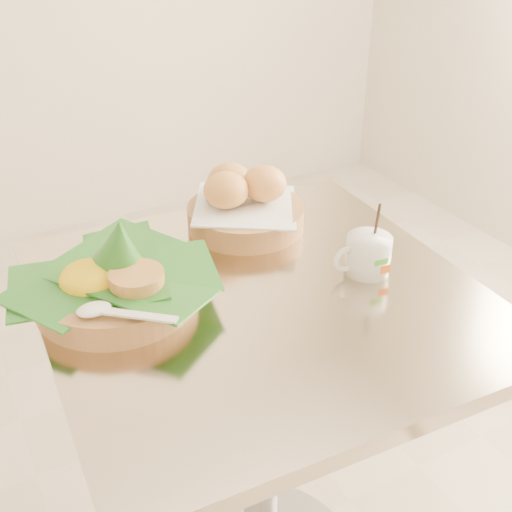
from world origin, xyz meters
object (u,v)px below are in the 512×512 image
bread_basket (244,204)px  cafe_table (261,393)px  coffee_mug (367,254)px  rice_basket (114,280)px

bread_basket → cafe_table: bearing=-110.4°
cafe_table → bread_basket: (0.08, 0.23, 0.27)m
cafe_table → coffee_mug: coffee_mug is taller
cafe_table → rice_basket: (-0.22, 0.09, 0.26)m
cafe_table → coffee_mug: (0.19, -0.03, 0.26)m
rice_basket → coffee_mug: 0.43m
bread_basket → coffee_mug: size_ratio=1.95×
coffee_mug → rice_basket: bearing=164.4°
cafe_table → coffee_mug: size_ratio=5.53×
cafe_table → coffee_mug: 0.32m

